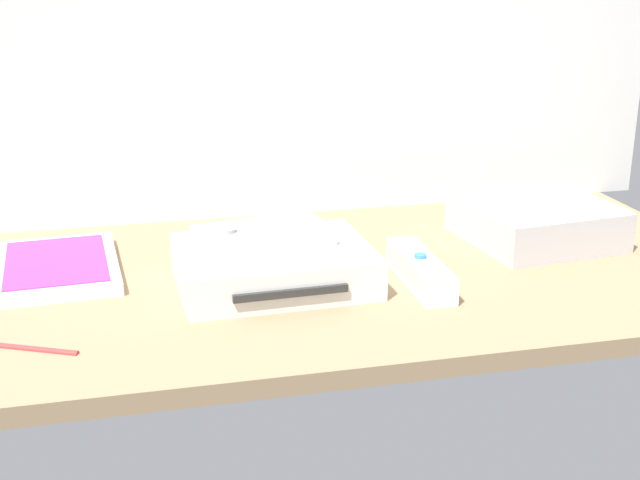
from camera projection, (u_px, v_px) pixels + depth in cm
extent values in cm
cube|color=#9E7F5B|center=(320.00, 281.00, 98.79)|extent=(100.00, 48.00, 2.00)
cube|color=white|center=(274.00, 266.00, 94.33)|extent=(21.55, 16.73, 4.40)
cube|color=#2D2D2D|center=(291.00, 293.00, 86.84)|extent=(12.01, 1.02, 0.80)
cube|color=silver|center=(536.00, 222.00, 108.86)|extent=(18.80, 18.80, 5.00)
cube|color=silver|center=(538.00, 202.00, 108.01)|extent=(18.05, 18.05, 0.30)
cube|color=white|center=(57.00, 267.00, 98.21)|extent=(14.78, 19.82, 1.40)
cube|color=#B233B2|center=(56.00, 261.00, 97.96)|extent=(12.17, 17.01, 0.16)
cube|color=white|center=(420.00, 270.00, 95.05)|extent=(3.89, 14.87, 3.00)
cylinder|color=#387FDB|center=(420.00, 256.00, 94.51)|extent=(1.40, 1.40, 0.40)
cube|color=white|center=(263.00, 236.00, 94.18)|extent=(15.64, 10.54, 2.00)
cylinder|color=#99999E|center=(228.00, 230.00, 92.25)|extent=(2.34, 2.34, 0.40)
cylinder|color=red|center=(33.00, 346.00, 79.30)|extent=(8.41, 4.53, 0.70)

